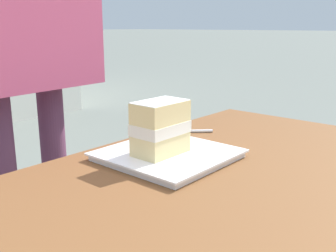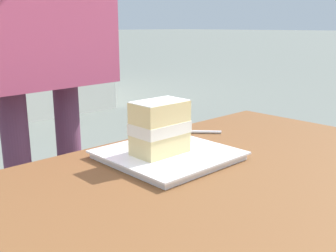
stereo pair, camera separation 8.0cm
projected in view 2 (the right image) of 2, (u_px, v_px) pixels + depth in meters
dessert_plate at (168, 155)px, 0.81m from camera, size 0.24×0.24×0.02m
cake_slice at (160, 127)px, 0.79m from camera, size 0.11×0.08×0.11m
dessert_fork at (183, 132)px, 1.01m from camera, size 0.13×0.13×0.01m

